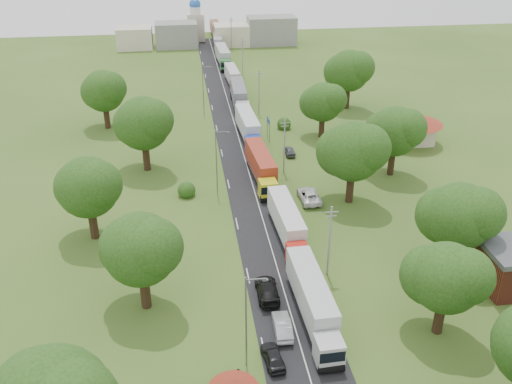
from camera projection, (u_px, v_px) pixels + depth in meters
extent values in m
plane|color=#35551C|center=(271.00, 246.00, 71.40)|extent=(260.00, 260.00, 0.00)
cube|color=black|center=(250.00, 177.00, 89.01)|extent=(8.00, 200.00, 0.04)
cone|color=maroon|center=(233.00, 384.00, 47.19)|extent=(4.40, 4.40, 1.10)
cylinder|color=slate|center=(269.00, 132.00, 100.87)|extent=(0.12, 0.12, 4.00)
cylinder|color=slate|center=(267.00, 127.00, 102.98)|extent=(0.12, 0.12, 4.00)
cube|color=navy|center=(268.00, 121.00, 101.19)|extent=(0.06, 3.00, 1.00)
cube|color=silver|center=(268.00, 121.00, 101.19)|extent=(0.07, 3.10, 0.06)
cylinder|color=gray|center=(329.00, 242.00, 63.84)|extent=(0.24, 0.24, 9.00)
cube|color=gray|center=(331.00, 212.00, 62.10)|extent=(1.60, 0.10, 0.10)
cube|color=gray|center=(331.00, 216.00, 62.33)|extent=(1.20, 0.10, 0.10)
cylinder|color=gray|center=(284.00, 146.00, 88.49)|extent=(0.24, 0.24, 9.00)
cube|color=gray|center=(285.00, 123.00, 86.75)|extent=(1.60, 0.10, 0.10)
cube|color=gray|center=(285.00, 126.00, 86.98)|extent=(1.20, 0.10, 0.10)
cylinder|color=gray|center=(259.00, 92.00, 113.14)|extent=(0.24, 0.24, 9.00)
cube|color=gray|center=(259.00, 73.00, 111.40)|extent=(1.60, 0.10, 0.10)
cube|color=gray|center=(259.00, 76.00, 111.63)|extent=(1.20, 0.10, 0.10)
cylinder|color=gray|center=(243.00, 58.00, 137.79)|extent=(0.24, 0.24, 9.00)
cube|color=gray|center=(242.00, 42.00, 136.05)|extent=(1.60, 0.10, 0.10)
cube|color=gray|center=(242.00, 44.00, 136.28)|extent=(1.20, 0.10, 0.10)
cylinder|color=gray|center=(231.00, 33.00, 162.45)|extent=(0.24, 0.24, 9.00)
cube|color=gray|center=(231.00, 20.00, 160.70)|extent=(1.60, 0.10, 0.10)
cube|color=gray|center=(231.00, 22.00, 160.93)|extent=(1.20, 0.10, 0.10)
cylinder|color=slate|center=(246.00, 323.00, 50.83)|extent=(0.16, 0.16, 10.00)
cube|color=slate|center=(256.00, 279.00, 48.79)|extent=(1.80, 0.10, 0.10)
cube|color=slate|center=(265.00, 280.00, 48.95)|extent=(0.50, 0.22, 0.15)
cylinder|color=slate|center=(216.00, 163.00, 81.64)|extent=(0.16, 0.16, 10.00)
cube|color=slate|center=(222.00, 132.00, 79.60)|extent=(1.80, 0.10, 0.10)
cube|color=slate|center=(228.00, 133.00, 79.77)|extent=(0.50, 0.22, 0.15)
cylinder|color=slate|center=(203.00, 90.00, 112.46)|extent=(0.16, 0.16, 10.00)
cube|color=slate|center=(207.00, 67.00, 110.41)|extent=(1.80, 0.10, 0.10)
cube|color=slate|center=(211.00, 67.00, 110.58)|extent=(0.50, 0.22, 0.15)
cylinder|color=#382616|center=(439.00, 316.00, 56.37)|extent=(1.04, 1.04, 3.85)
sphere|color=#193F11|center=(446.00, 278.00, 54.23)|extent=(7.00, 7.00, 7.00)
sphere|color=#193F11|center=(465.00, 276.00, 53.15)|extent=(5.50, 5.50, 5.50)
sphere|color=#193F11|center=(430.00, 275.00, 55.43)|extent=(6.00, 6.00, 6.00)
cylinder|color=#382616|center=(452.00, 255.00, 65.82)|extent=(1.08, 1.08, 4.20)
sphere|color=#193F11|center=(460.00, 216.00, 63.47)|extent=(7.70, 7.70, 7.70)
sphere|color=#193F11|center=(477.00, 214.00, 62.29)|extent=(6.05, 6.05, 6.05)
sphere|color=#193F11|center=(444.00, 215.00, 64.80)|extent=(6.60, 6.60, 6.60)
cylinder|color=#382616|center=(350.00, 187.00, 80.74)|extent=(1.12, 1.12, 4.55)
sphere|color=#193F11|center=(353.00, 151.00, 78.18)|extent=(8.40, 8.40, 8.40)
sphere|color=#193F11|center=(367.00, 148.00, 76.90)|extent=(6.60, 6.60, 6.60)
sphere|color=#193F11|center=(341.00, 152.00, 79.63)|extent=(7.20, 7.20, 7.20)
cylinder|color=#382616|center=(391.00, 162.00, 88.96)|extent=(1.08, 1.08, 4.20)
sphere|color=#193F11|center=(395.00, 131.00, 86.61)|extent=(7.70, 7.70, 7.70)
sphere|color=#193F11|center=(407.00, 128.00, 85.43)|extent=(6.05, 6.05, 6.05)
sphere|color=#193F11|center=(385.00, 132.00, 87.93)|extent=(6.60, 6.60, 6.60)
cylinder|color=#382616|center=(322.00, 127.00, 103.15)|extent=(1.04, 1.04, 3.85)
sphere|color=#193F11|center=(323.00, 102.00, 101.01)|extent=(7.00, 7.00, 7.00)
sphere|color=#193F11|center=(332.00, 99.00, 99.94)|extent=(5.50, 5.50, 5.50)
sphere|color=#193F11|center=(316.00, 103.00, 102.22)|extent=(6.00, 6.00, 6.00)
cylinder|color=#382616|center=(347.00, 97.00, 117.29)|extent=(1.12, 1.12, 4.55)
sphere|color=#193F11|center=(349.00, 71.00, 114.73)|extent=(8.40, 8.40, 8.40)
sphere|color=#193F11|center=(358.00, 68.00, 113.45)|extent=(6.60, 6.60, 6.60)
sphere|color=#193F11|center=(341.00, 72.00, 116.18)|extent=(7.20, 7.20, 7.20)
cylinder|color=#382616|center=(145.00, 290.00, 59.81)|extent=(1.08, 1.08, 4.20)
sphere|color=#193F11|center=(141.00, 249.00, 57.46)|extent=(7.70, 7.70, 7.70)
sphere|color=#193F11|center=(153.00, 247.00, 56.28)|extent=(6.05, 6.05, 6.05)
sphere|color=#193F11|center=(131.00, 247.00, 58.79)|extent=(6.60, 6.60, 6.60)
cylinder|color=#382616|center=(93.00, 223.00, 72.17)|extent=(1.08, 1.08, 4.20)
sphere|color=#193F11|center=(88.00, 187.00, 69.82)|extent=(7.70, 7.70, 7.70)
sphere|color=#193F11|center=(97.00, 185.00, 68.64)|extent=(6.05, 6.05, 6.05)
sphere|color=#193F11|center=(81.00, 187.00, 71.15)|extent=(6.60, 6.60, 6.60)
cylinder|color=#382616|center=(146.00, 157.00, 90.42)|extent=(1.12, 1.12, 4.55)
sphere|color=#193F11|center=(143.00, 123.00, 87.87)|extent=(8.40, 8.40, 8.40)
sphere|color=#193F11|center=(152.00, 120.00, 86.58)|extent=(6.60, 6.60, 6.60)
sphere|color=#193F11|center=(136.00, 124.00, 89.32)|extent=(7.20, 7.20, 7.20)
cylinder|color=#382616|center=(107.00, 117.00, 107.14)|extent=(1.08, 1.08, 4.20)
sphere|color=#193F11|center=(103.00, 91.00, 104.79)|extent=(7.70, 7.70, 7.70)
sphere|color=#193F11|center=(110.00, 88.00, 103.61)|extent=(6.05, 6.05, 6.05)
sphere|color=#193F11|center=(99.00, 92.00, 106.12)|extent=(6.60, 6.60, 6.60)
cube|color=beige|center=(411.00, 132.00, 100.54)|extent=(7.00, 5.00, 4.00)
cone|color=maroon|center=(413.00, 117.00, 99.21)|extent=(10.08, 10.08, 1.80)
cube|color=gray|center=(177.00, 35.00, 165.42)|extent=(12.00, 8.00, 7.00)
cube|color=beige|center=(231.00, 35.00, 167.60)|extent=(10.00, 8.00, 6.00)
cube|color=gray|center=(272.00, 30.00, 168.60)|extent=(14.00, 8.00, 8.00)
cube|color=beige|center=(135.00, 38.00, 164.20)|extent=(10.00, 8.00, 6.00)
cube|color=beige|center=(196.00, 27.00, 172.97)|extent=(5.00, 5.00, 8.00)
cylinder|color=silver|center=(195.00, 10.00, 170.67)|extent=(3.20, 3.20, 2.00)
sphere|color=#2659B2|center=(195.00, 4.00, 169.94)|extent=(3.40, 3.40, 3.40)
cube|color=#BBBBBB|center=(329.00, 351.00, 52.49)|extent=(2.58, 2.58, 2.62)
cube|color=black|center=(333.00, 358.00, 51.21)|extent=(2.41, 0.09, 1.15)
cube|color=slate|center=(332.00, 369.00, 51.91)|extent=(2.31, 0.31, 0.37)
cube|color=slate|center=(311.00, 308.00, 59.33)|extent=(2.74, 12.11, 0.31)
cube|color=silver|center=(311.00, 291.00, 58.75)|extent=(2.96, 12.43, 3.14)
cylinder|color=black|center=(331.00, 367.00, 52.17)|extent=(2.46, 1.05, 1.05)
cylinder|color=black|center=(326.00, 353.00, 53.83)|extent=(2.46, 1.05, 1.05)
cylinder|color=black|center=(303.00, 289.00, 62.68)|extent=(2.46, 1.05, 1.05)
cylinder|color=black|center=(300.00, 280.00, 64.07)|extent=(2.46, 1.05, 1.05)
cube|color=red|center=(297.00, 255.00, 66.66)|extent=(2.52, 2.52, 2.52)
cube|color=black|center=(300.00, 259.00, 65.42)|extent=(2.32, 0.11, 1.11)
cube|color=slate|center=(299.00, 268.00, 66.10)|extent=(2.23, 0.34, 0.35)
cube|color=slate|center=(286.00, 230.00, 73.25)|extent=(2.78, 11.69, 0.30)
cube|color=silver|center=(286.00, 217.00, 72.68)|extent=(3.00, 12.01, 3.03)
cylinder|color=black|center=(299.00, 267.00, 66.34)|extent=(2.37, 1.01, 1.01)
cylinder|color=black|center=(296.00, 259.00, 67.94)|extent=(2.37, 1.01, 1.01)
cylinder|color=black|center=(281.00, 218.00, 76.48)|extent=(2.37, 1.01, 1.01)
cylinder|color=black|center=(279.00, 213.00, 77.81)|extent=(2.37, 1.01, 1.01)
cube|color=gold|center=(268.00, 189.00, 81.78)|extent=(2.65, 2.65, 2.59)
cube|color=black|center=(269.00, 191.00, 80.51)|extent=(2.38, 0.18, 1.14)
cube|color=slate|center=(269.00, 199.00, 81.20)|extent=(2.29, 0.40, 0.36)
cube|color=slate|center=(261.00, 173.00, 88.55)|extent=(3.18, 12.06, 0.31)
cube|color=maroon|center=(260.00, 161.00, 87.97)|extent=(3.41, 12.38, 3.11)
cylinder|color=black|center=(269.00, 199.00, 81.45)|extent=(2.44, 1.04, 1.04)
cylinder|color=black|center=(267.00, 193.00, 83.10)|extent=(2.44, 1.04, 1.04)
cylinder|color=black|center=(257.00, 165.00, 91.86)|extent=(2.44, 1.04, 1.04)
cylinder|color=black|center=(256.00, 161.00, 93.23)|extent=(2.44, 1.04, 1.04)
cube|color=#1B37A6|center=(253.00, 144.00, 96.51)|extent=(2.65, 2.65, 2.65)
cube|color=black|center=(254.00, 145.00, 95.21)|extent=(2.44, 0.13, 1.17)
cube|color=slate|center=(254.00, 153.00, 95.92)|extent=(2.34, 0.35, 0.37)
cube|color=slate|center=(248.00, 133.00, 103.44)|extent=(2.96, 12.30, 0.32)
cube|color=silver|center=(247.00, 123.00, 102.85)|extent=(3.19, 12.63, 3.18)
cylinder|color=black|center=(254.00, 153.00, 96.18)|extent=(2.49, 1.06, 1.06)
cylinder|color=black|center=(252.00, 148.00, 97.86)|extent=(2.49, 1.06, 1.06)
cylinder|color=black|center=(245.00, 127.00, 106.83)|extent=(2.49, 1.06, 1.06)
cylinder|color=black|center=(244.00, 124.00, 108.24)|extent=(2.49, 1.06, 1.06)
cube|color=#AEAEAE|center=(243.00, 109.00, 112.82)|extent=(2.64, 2.64, 2.66)
cube|color=black|center=(243.00, 109.00, 111.52)|extent=(2.45, 0.10, 1.17)
cube|color=slate|center=(244.00, 116.00, 112.23)|extent=(2.35, 0.33, 0.37)
cube|color=slate|center=(239.00, 101.00, 119.76)|extent=(2.86, 12.31, 0.32)
cube|color=slate|center=(238.00, 92.00, 119.17)|extent=(3.08, 12.63, 3.19)
cylinder|color=black|center=(243.00, 116.00, 112.49)|extent=(2.50, 1.06, 1.06)
cylinder|color=black|center=(242.00, 113.00, 114.17)|extent=(2.50, 1.06, 1.06)
cylinder|color=black|center=(237.00, 97.00, 123.16)|extent=(2.50, 1.06, 1.06)
cylinder|color=black|center=(236.00, 95.00, 124.57)|extent=(2.50, 1.06, 1.06)
cube|color=maroon|center=(235.00, 86.00, 127.24)|extent=(2.31, 2.31, 2.31)
cube|color=black|center=(236.00, 86.00, 126.10)|extent=(2.13, 0.10, 1.02)
cube|color=slate|center=(236.00, 92.00, 126.72)|extent=(2.05, 0.33, 0.32)
cube|color=slate|center=(232.00, 81.00, 133.28)|extent=(2.55, 10.73, 0.28)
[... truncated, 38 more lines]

